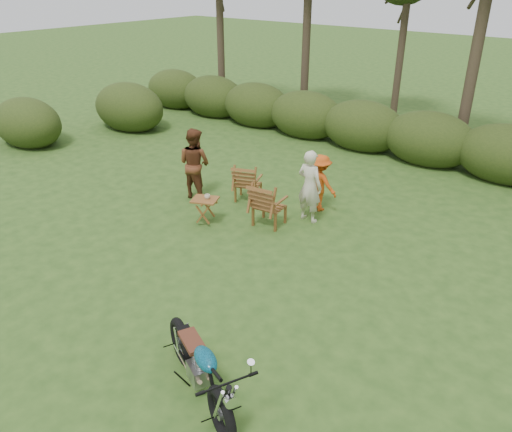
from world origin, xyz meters
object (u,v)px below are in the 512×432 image
Objects in this scene: lawn_chair_left at (248,200)px; cup at (207,197)px; adult_a at (308,220)px; motorcycle at (201,391)px; lawn_chair_right at (269,224)px; adult_b at (197,196)px; child at (318,209)px; side_table at (205,211)px.

cup is at bearing 70.95° from lawn_chair_left.
adult_a is (1.55, 1.41, -0.60)m from cup.
motorcycle is 4.69m from lawn_chair_right.
motorcycle is 5.11m from adult_a.
adult_a is (0.52, 0.67, 0.00)m from lawn_chair_right.
adult_b reaches higher than child.
adult_b is (-1.16, 0.80, -0.60)m from cup.
adult_a reaches higher than motorcycle.
child is at bearing -76.85° from adult_a.
lawn_chair_left is at bearing 26.61° from child.
cup is at bearing 56.27° from side_table.
adult_b reaches higher than side_table.
lawn_chair_left is (-3.25, 4.85, 0.00)m from motorcycle.
child is at bearing -116.68° from lawn_chair_right.
adult_a is at bearing -136.42° from lawn_chair_right.
motorcycle reaches higher than lawn_chair_left.
adult_a reaches higher than lawn_chair_left.
cup reaches higher than lawn_chair_right.
side_table is (-3.19, 3.39, 0.27)m from motorcycle.
side_table is 4.74× the size of cup.
cup is (0.09, -1.41, 0.60)m from lawn_chair_left.
cup is at bearing 140.62° from adult_b.
cup reaches higher than motorcycle.
lawn_chair_left is 1.64m from adult_a.
side_table reaches higher than motorcycle.
adult_a is 1.23× the size of child.
lawn_chair_right is 1.40m from cup.
child is at bearing 54.13° from cup.
adult_b is 2.86m from child.
lawn_chair_left is at bearing 2.39° from adult_a.
motorcycle is 6.05m from adult_b.
child is at bearing -159.96° from adult_b.
lawn_chair_right is at bearing 77.81° from child.
child reaches higher than side_table.
lawn_chair_right is at bearing 35.47° from cup.
lawn_chair_right is at bearing 141.07° from motorcycle.
side_table reaches higher than lawn_chair_right.
side_table is 0.34× the size of adult_b.
adult_b is at bearing 15.21° from adult_a.
adult_b reaches higher than lawn_chair_right.
cup is (-3.16, 3.44, 0.60)m from motorcycle.
side_table is (-1.07, -0.78, 0.27)m from lawn_chair_right.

